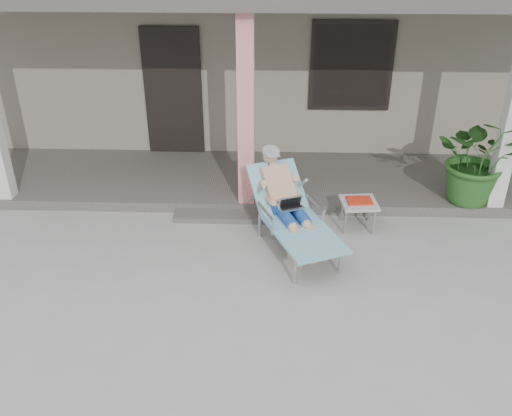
{
  "coord_description": "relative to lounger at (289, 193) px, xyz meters",
  "views": [
    {
      "loc": [
        0.38,
        -4.78,
        3.73
      ],
      "look_at": [
        0.19,
        0.6,
        0.85
      ],
      "focal_mm": 38.0,
      "sensor_mm": 36.0,
      "label": 1
    }
  ],
  "objects": [
    {
      "name": "lounger",
      "position": [
        0.0,
        0.0,
        0.0
      ],
      "size": [
        1.29,
        1.86,
        1.17
      ],
      "rotation": [
        0.0,
        0.0,
        0.39
      ],
      "color": "#B7B7BC",
      "rests_on": "ground"
    },
    {
      "name": "porch_deck",
      "position": [
        -0.58,
        1.74,
        -0.65
      ],
      "size": [
        10.0,
        2.0,
        0.15
      ],
      "primitive_type": "cube",
      "color": "#605B56",
      "rests_on": "ground"
    },
    {
      "name": "potted_palm",
      "position": [
        2.64,
        0.99,
        0.08
      ],
      "size": [
        1.38,
        1.26,
        1.31
      ],
      "primitive_type": "imported",
      "rotation": [
        0.0,
        0.0,
        -0.24
      ],
      "color": "#26591E",
      "rests_on": "porch_deck"
    },
    {
      "name": "ground",
      "position": [
        -0.58,
        -1.26,
        -0.72
      ],
      "size": [
        60.0,
        60.0,
        0.0
      ],
      "primitive_type": "plane",
      "color": "#9E9E99",
      "rests_on": "ground"
    },
    {
      "name": "porch_step",
      "position": [
        -0.58,
        0.59,
        -0.69
      ],
      "size": [
        2.0,
        0.3,
        0.07
      ],
      "primitive_type": "cube",
      "color": "#605B56",
      "rests_on": "ground"
    },
    {
      "name": "side_table",
      "position": [
        0.95,
        0.42,
        -0.37
      ],
      "size": [
        0.51,
        0.51,
        0.42
      ],
      "rotation": [
        0.0,
        0.0,
        0.1
      ],
      "color": "#B4B4AF",
      "rests_on": "ground"
    },
    {
      "name": "house",
      "position": [
        -0.58,
        5.24,
        0.94
      ],
      "size": [
        10.4,
        5.4,
        3.3
      ],
      "color": "gray",
      "rests_on": "ground"
    }
  ]
}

